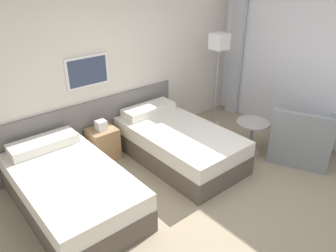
{
  "coord_description": "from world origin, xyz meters",
  "views": [
    {
      "loc": [
        -2.47,
        -1.94,
        2.67
      ],
      "look_at": [
        0.12,
        1.15,
        0.66
      ],
      "focal_mm": 35.0,
      "sensor_mm": 36.0,
      "label": 1
    }
  ],
  "objects": [
    {
      "name": "nightstand",
      "position": [
        -0.48,
        1.94,
        0.26
      ],
      "size": [
        0.4,
        0.37,
        0.64
      ],
      "color": "#9E7A51",
      "rests_on": "ground_plane"
    },
    {
      "name": "side_table",
      "position": [
        1.37,
        0.63,
        0.37
      ],
      "size": [
        0.5,
        0.5,
        0.53
      ],
      "color": "gray",
      "rests_on": "ground_plane"
    },
    {
      "name": "armchair",
      "position": [
        1.85,
        0.08,
        0.28
      ],
      "size": [
        1.1,
        1.1,
        0.85
      ],
      "rotation": [
        0.0,
        0.0,
        1.99
      ],
      "color": "gray",
      "rests_on": "ground_plane"
    },
    {
      "name": "bed_near_window",
      "position": [
        0.38,
        1.22,
        0.27
      ],
      "size": [
        1.07,
        1.93,
        0.64
      ],
      "color": "brown",
      "rests_on": "ground_plane"
    },
    {
      "name": "wall_headboard",
      "position": [
        -0.03,
        2.23,
        1.3
      ],
      "size": [
        10.0,
        0.1,
        2.7
      ],
      "color": "beige",
      "rests_on": "ground_plane"
    },
    {
      "name": "bed_near_door",
      "position": [
        -1.33,
        1.22,
        0.27
      ],
      "size": [
        1.07,
        1.93,
        0.64
      ],
      "color": "brown",
      "rests_on": "ground_plane"
    },
    {
      "name": "ground_plane",
      "position": [
        0.0,
        0.0,
        0.0
      ],
      "size": [
        16.0,
        16.0,
        0.0
      ],
      "primitive_type": "plane",
      "color": "gray"
    },
    {
      "name": "floor_lamp",
      "position": [
        1.67,
        1.67,
        1.41
      ],
      "size": [
        0.26,
        0.26,
        1.65
      ],
      "color": "#9E9993",
      "rests_on": "ground_plane"
    }
  ]
}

